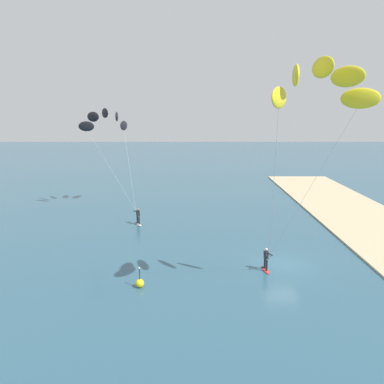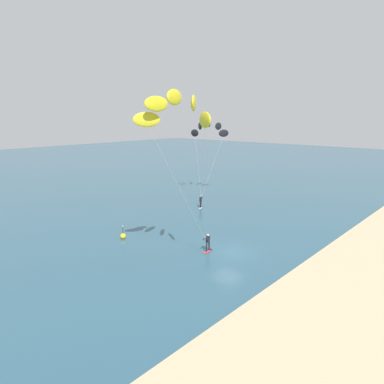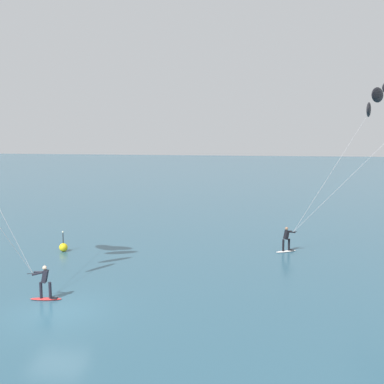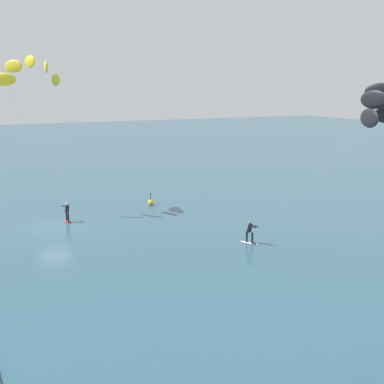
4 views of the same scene
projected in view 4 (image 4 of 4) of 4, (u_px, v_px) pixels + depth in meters
ground_plane at (54, 227)px, 42.20m from camera, size 240.00×240.00×0.00m
kitesurfer_nearshore at (31, 76)px, 45.66m from camera, size 8.01×6.19×13.93m
kitesurfer_mid_water at (374, 110)px, 31.56m from camera, size 10.14×7.79×11.49m
marker_buoy at (151, 202)px, 49.94m from camera, size 0.56×0.56×1.38m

